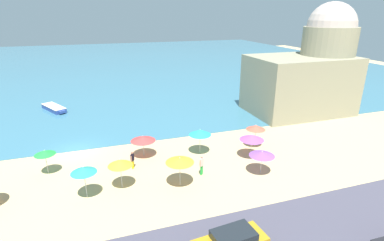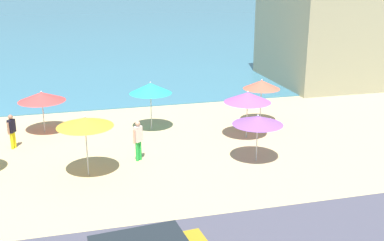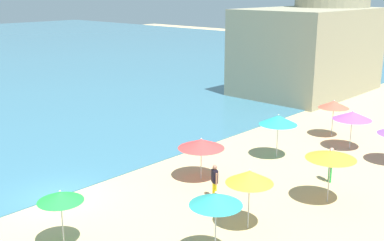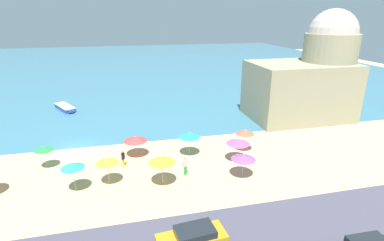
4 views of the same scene
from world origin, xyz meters
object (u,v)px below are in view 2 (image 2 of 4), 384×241
Objects in this scene: bather_1 at (12,130)px; beach_umbrella_8 at (262,85)px; beach_umbrella_4 at (258,120)px; bather_0 at (138,138)px; beach_umbrella_3 at (248,97)px; beach_umbrella_10 at (85,122)px; beach_umbrella_0 at (151,88)px; beach_umbrella_5 at (42,97)px.

beach_umbrella_8 is at bearing 2.88° from bather_1.
beach_umbrella_4 is 1.21× the size of bather_0.
beach_umbrella_3 is 3.05m from beach_umbrella_4.
bather_0 reaches higher than bather_1.
beach_umbrella_3 is at bearing 18.71° from beach_umbrella_10.
beach_umbrella_0 is at bearing 124.48° from beach_umbrella_4.
beach_umbrella_4 is at bearing -15.40° from bather_0.
beach_umbrella_0 is 1.09× the size of beach_umbrella_5.
beach_umbrella_10 reaches higher than bather_1.
bather_1 is at bearing -171.33° from beach_umbrella_0.
beach_umbrella_4 is 0.93× the size of beach_umbrella_5.
beach_umbrella_8 is 8.13m from bather_0.
beach_umbrella_0 is at bearing -10.70° from beach_umbrella_5.
beach_umbrella_0 reaches higher than beach_umbrella_8.
beach_umbrella_10 is (-7.20, 0.31, 0.41)m from beach_umbrella_4.
beach_umbrella_5 is (-9.75, 3.41, -0.19)m from beach_umbrella_3.
beach_umbrella_0 reaches higher than beach_umbrella_10.
beach_umbrella_8 reaches higher than bather_0.
bather_0 is at bearing -164.12° from beach_umbrella_3.
beach_umbrella_5 is at bearing 107.19° from beach_umbrella_10.
beach_umbrella_5 is 1.31× the size of bather_0.
beach_umbrella_5 is 1.44× the size of bather_1.
beach_umbrella_10 is at bearing -72.81° from beach_umbrella_5.
beach_umbrella_0 reaches higher than beach_umbrella_4.
beach_umbrella_4 is at bearing -102.66° from beach_umbrella_3.
beach_umbrella_3 is at bearing -28.81° from beach_umbrella_0.
beach_umbrella_3 is at bearing -19.30° from beach_umbrella_5.
beach_umbrella_10 is 5.33m from bather_1.
beach_umbrella_4 is 5.22m from bather_0.
beach_umbrella_4 is at bearing -2.45° from beach_umbrella_10.
beach_umbrella_0 is 1.17× the size of beach_umbrella_4.
beach_umbrella_0 is 4.37m from bather_0.
beach_umbrella_5 reaches higher than bather_1.
beach_umbrella_10 is (-9.43, -4.67, 0.12)m from beach_umbrella_8.
bather_0 is (-1.28, -4.00, -1.21)m from beach_umbrella_0.
beach_umbrella_3 reaches higher than bather_1.
beach_umbrella_10 reaches higher than beach_umbrella_8.
beach_umbrella_3 is (4.35, -2.39, -0.15)m from beach_umbrella_0.
beach_umbrella_3 is 10.33m from beach_umbrella_5.
beach_umbrella_0 is at bearing 176.22° from beach_umbrella_8.
beach_umbrella_3 is 5.95m from bather_0.
beach_umbrella_3 is 8.31m from beach_umbrella_10.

